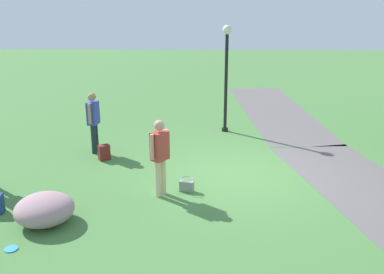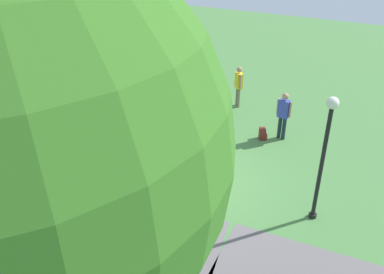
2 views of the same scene
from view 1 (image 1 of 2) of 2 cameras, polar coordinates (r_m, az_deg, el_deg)
name	(u,v)px [view 1 (image 1 of 2)]	position (r m, az deg, el deg)	size (l,w,h in m)	color
ground_plane	(240,174)	(10.78, 6.15, -4.80)	(48.00, 48.00, 0.00)	#47783D
footpath_segment_near	(275,111)	(16.67, 10.57, 3.33)	(8.16, 2.92, 0.01)	#605A5B
lamp_post	(226,67)	(13.60, 4.43, 8.98)	(0.28, 0.28, 3.26)	black
lawn_boulder	(44,209)	(8.91, -18.42, -8.80)	(1.49, 1.50, 0.58)	gray
woman_with_handbag	(160,153)	(9.34, -4.15, -2.01)	(0.43, 0.41, 1.68)	beige
man_near_boulder	(93,118)	(12.15, -12.55, 2.34)	(0.51, 0.29, 1.67)	#192A30
handbag_on_grass	(187,185)	(9.80, -0.68, -6.23)	(0.33, 0.34, 0.31)	gray
spare_backpack_on_lawn	(104,153)	(11.81, -11.23, -1.97)	(0.34, 0.34, 0.40)	maroon
frisbee_on_grass	(11,249)	(8.41, -22.21, -13.15)	(0.23, 0.23, 0.02)	#3395D1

